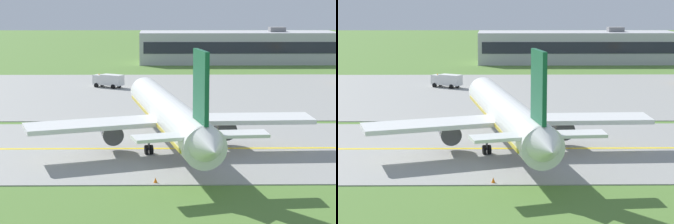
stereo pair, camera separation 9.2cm
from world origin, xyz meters
TOP-DOWN VIEW (x-y plane):
  - ground_plane at (0.00, 0.00)m, footprint 500.00×500.00m
  - taxiway_strip at (0.00, 0.00)m, footprint 240.00×28.00m
  - apron_pad at (10.00, 42.00)m, footprint 140.00×52.00m
  - taxiway_centreline at (0.00, 0.00)m, footprint 220.00×0.60m
  - airplane_lead at (-3.69, -0.48)m, footprint 32.19×39.50m
  - service_truck_pushback at (-14.53, 48.69)m, footprint 6.25×4.67m
  - terminal_building at (15.76, 93.75)m, footprint 51.08×13.53m
  - traffic_cone_near_edge at (-5.16, -13.31)m, footprint 0.44×0.44m

SIDE VIEW (x-z plane):
  - ground_plane at x=0.00m, z-range 0.00..0.00m
  - taxiway_strip at x=0.00m, z-range 0.00..0.10m
  - apron_pad at x=10.00m, z-range 0.00..0.10m
  - taxiway_centreline at x=0.00m, z-range 0.10..0.11m
  - traffic_cone_near_edge at x=-5.16m, z-range 0.00..0.60m
  - service_truck_pushback at x=-14.53m, z-range 0.23..2.83m
  - terminal_building at x=15.76m, z-range -0.58..8.74m
  - airplane_lead at x=-3.69m, z-range -2.22..10.48m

